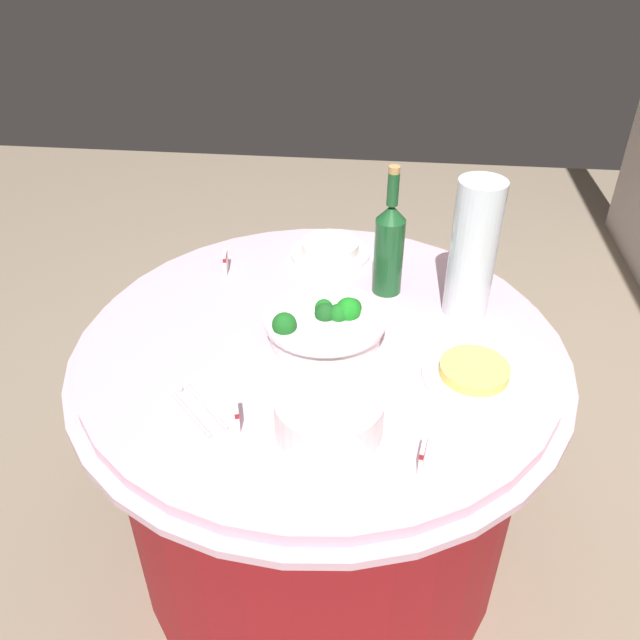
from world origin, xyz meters
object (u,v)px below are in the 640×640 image
object	(u,v)px
broccoli_bowl	(325,326)
label_placard_front	(225,261)
food_plate_rice	(330,250)
decorative_fruit_vase	(472,256)
label_placard_rear	(423,453)
food_plate_noodles	(474,373)
serving_tongs	(197,408)
wine_bottle	(389,246)
plate_stack	(329,414)
label_placard_mid	(237,413)

from	to	relation	value
broccoli_bowl	label_placard_front	world-z (taller)	broccoli_bowl
food_plate_rice	decorative_fruit_vase	bearing A→B (deg)	56.33
decorative_fruit_vase	food_plate_rice	xyz separation A→B (m)	(-0.24, -0.35, -0.13)
food_plate_rice	label_placard_rear	size ratio (longest dim) A/B	4.00
broccoli_bowl	food_plate_noodles	size ratio (longest dim) A/B	1.27
serving_tongs	broccoli_bowl	bearing A→B (deg)	138.49
broccoli_bowl	decorative_fruit_vase	distance (m)	0.38
broccoli_bowl	wine_bottle	bearing A→B (deg)	149.00
serving_tongs	food_plate_noodles	distance (m)	0.59
plate_stack	label_placard_mid	size ratio (longest dim) A/B	3.82
serving_tongs	label_placard_mid	world-z (taller)	label_placard_mid
label_placard_front	wine_bottle	bearing A→B (deg)	83.23
food_plate_noodles	label_placard_mid	distance (m)	0.51
wine_bottle	food_plate_noodles	bearing A→B (deg)	30.16
decorative_fruit_vase	label_placard_front	bearing A→B (deg)	-101.07
label_placard_front	plate_stack	bearing A→B (deg)	30.32
serving_tongs	label_placard_rear	distance (m)	0.46
broccoli_bowl	food_plate_rice	xyz separation A→B (m)	(-0.39, -0.02, -0.02)
wine_bottle	label_placard_front	bearing A→B (deg)	-96.77
label_placard_front	broccoli_bowl	bearing A→B (deg)	46.83
broccoli_bowl	label_placard_mid	world-z (taller)	broccoli_bowl
broccoli_bowl	label_placard_rear	size ratio (longest dim) A/B	5.09
broccoli_bowl	label_placard_front	xyz separation A→B (m)	(-0.28, -0.30, -0.01)
wine_bottle	serving_tongs	size ratio (longest dim) A/B	2.29
plate_stack	label_placard_mid	distance (m)	0.18
decorative_fruit_vase	serving_tongs	size ratio (longest dim) A/B	2.32
plate_stack	decorative_fruit_vase	xyz separation A→B (m)	(-0.45, 0.29, 0.11)
wine_bottle	food_plate_noodles	size ratio (longest dim) A/B	1.53
label_placard_mid	label_placard_rear	world-z (taller)	same
plate_stack	label_placard_rear	world-z (taller)	plate_stack
decorative_fruit_vase	broccoli_bowl	bearing A→B (deg)	-64.77
broccoli_bowl	serving_tongs	world-z (taller)	broccoli_bowl
plate_stack	serving_tongs	bearing A→B (deg)	-95.86
serving_tongs	food_plate_rice	world-z (taller)	food_plate_rice
decorative_fruit_vase	food_plate_noodles	size ratio (longest dim) A/B	1.55
plate_stack	food_plate_noodles	distance (m)	0.35
broccoli_bowl	label_placard_rear	distance (m)	0.42
wine_bottle	label_placard_front	xyz separation A→B (m)	(-0.05, -0.43, -0.10)
broccoli_bowl	plate_stack	size ratio (longest dim) A/B	1.33
broccoli_bowl	decorative_fruit_vase	size ratio (longest dim) A/B	0.82
food_plate_noodles	decorative_fruit_vase	bearing A→B (deg)	-179.95
plate_stack	food_plate_rice	size ratio (longest dim) A/B	0.95
serving_tongs	food_plate_rice	size ratio (longest dim) A/B	0.67
label_placard_rear	serving_tongs	bearing A→B (deg)	-102.65
food_plate_rice	wine_bottle	bearing A→B (deg)	44.26
broccoli_bowl	label_placard_front	bearing A→B (deg)	-133.17
food_plate_rice	label_placard_front	xyz separation A→B (m)	(0.11, -0.27, 0.01)
plate_stack	label_placard_front	bearing A→B (deg)	-149.68
broccoli_bowl	label_placard_rear	xyz separation A→B (m)	(0.36, 0.22, -0.01)
food_plate_rice	broccoli_bowl	bearing A→B (deg)	3.59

